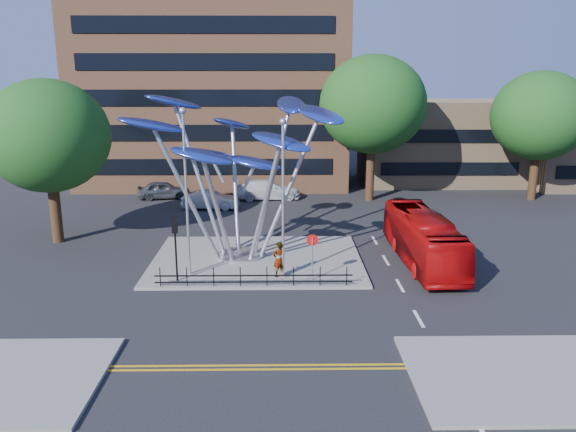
{
  "coord_description": "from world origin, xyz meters",
  "views": [
    {
      "loc": [
        0.36,
        -24.93,
        10.63
      ],
      "look_at": [
        0.77,
        4.0,
        3.2
      ],
      "focal_mm": 35.0,
      "sensor_mm": 36.0,
      "label": 1
    }
  ],
  "objects_px": {
    "tree_right": "(373,105)",
    "street_lamp_left": "(186,178)",
    "red_bus": "(423,238)",
    "tree_left": "(48,136)",
    "pedestrian": "(279,260)",
    "parked_car_mid": "(210,200)",
    "no_entry_sign_island": "(312,249)",
    "tree_far": "(540,116)",
    "street_lamp_right": "(283,185)",
    "parked_car_right": "(268,190)",
    "traffic_light_island": "(175,235)",
    "parked_car_left": "(164,190)",
    "leaf_sculpture": "(237,141)"
  },
  "relations": [
    {
      "from": "tree_far",
      "to": "red_bus",
      "type": "bearing_deg",
      "value": -129.6
    },
    {
      "from": "no_entry_sign_island",
      "to": "pedestrian",
      "type": "xyz_separation_m",
      "value": [
        -1.73,
        0.48,
        -0.71
      ]
    },
    {
      "from": "parked_car_mid",
      "to": "parked_car_right",
      "type": "xyz_separation_m",
      "value": [
        4.5,
        3.63,
        0.09
      ]
    },
    {
      "from": "red_bus",
      "to": "street_lamp_left",
      "type": "bearing_deg",
      "value": -172.11
    },
    {
      "from": "street_lamp_left",
      "to": "parked_car_left",
      "type": "height_order",
      "value": "street_lamp_left"
    },
    {
      "from": "tree_right",
      "to": "tree_left",
      "type": "bearing_deg",
      "value": -151.39
    },
    {
      "from": "leaf_sculpture",
      "to": "red_bus",
      "type": "relative_size",
      "value": 1.25
    },
    {
      "from": "leaf_sculpture",
      "to": "street_lamp_left",
      "type": "relative_size",
      "value": 1.45
    },
    {
      "from": "tree_left",
      "to": "street_lamp_right",
      "type": "bearing_deg",
      "value": -25.77
    },
    {
      "from": "tree_left",
      "to": "parked_car_right",
      "type": "bearing_deg",
      "value": 43.23
    },
    {
      "from": "parked_car_mid",
      "to": "pedestrian",
      "type": "bearing_deg",
      "value": -158.74
    },
    {
      "from": "parked_car_left",
      "to": "street_lamp_left",
      "type": "bearing_deg",
      "value": -174.71
    },
    {
      "from": "tree_far",
      "to": "street_lamp_left",
      "type": "relative_size",
      "value": 1.23
    },
    {
      "from": "leaf_sculpture",
      "to": "pedestrian",
      "type": "bearing_deg",
      "value": -57.56
    },
    {
      "from": "tree_left",
      "to": "no_entry_sign_island",
      "type": "relative_size",
      "value": 4.21
    },
    {
      "from": "tree_right",
      "to": "parked_car_left",
      "type": "height_order",
      "value": "tree_right"
    },
    {
      "from": "tree_far",
      "to": "street_lamp_left",
      "type": "bearing_deg",
      "value": -145.08
    },
    {
      "from": "no_entry_sign_island",
      "to": "traffic_light_island",
      "type": "bearing_deg",
      "value": -179.87
    },
    {
      "from": "street_lamp_left",
      "to": "no_entry_sign_island",
      "type": "xyz_separation_m",
      "value": [
        6.5,
        -0.98,
        -3.54
      ]
    },
    {
      "from": "no_entry_sign_island",
      "to": "red_bus",
      "type": "height_order",
      "value": "red_bus"
    },
    {
      "from": "pedestrian",
      "to": "red_bus",
      "type": "bearing_deg",
      "value": 170.33
    },
    {
      "from": "no_entry_sign_island",
      "to": "tree_far",
      "type": "bearing_deg",
      "value": 44.25
    },
    {
      "from": "street_lamp_left",
      "to": "traffic_light_island",
      "type": "height_order",
      "value": "street_lamp_left"
    },
    {
      "from": "parked_car_right",
      "to": "street_lamp_right",
      "type": "bearing_deg",
      "value": 178.23
    },
    {
      "from": "street_lamp_right",
      "to": "parked_car_mid",
      "type": "distance_m",
      "value": 17.4
    },
    {
      "from": "street_lamp_right",
      "to": "traffic_light_island",
      "type": "height_order",
      "value": "street_lamp_right"
    },
    {
      "from": "tree_right",
      "to": "street_lamp_right",
      "type": "height_order",
      "value": "tree_right"
    },
    {
      "from": "leaf_sculpture",
      "to": "no_entry_sign_island",
      "type": "xyz_separation_m",
      "value": [
        4.07,
        -4.16,
        -5.06
      ]
    },
    {
      "from": "no_entry_sign_island",
      "to": "street_lamp_right",
      "type": "bearing_deg",
      "value": 162.13
    },
    {
      "from": "tree_far",
      "to": "parked_car_mid",
      "type": "relative_size",
      "value": 2.42
    },
    {
      "from": "no_entry_sign_island",
      "to": "parked_car_left",
      "type": "bearing_deg",
      "value": 120.16
    },
    {
      "from": "red_bus",
      "to": "parked_car_right",
      "type": "relative_size",
      "value": 1.8
    },
    {
      "from": "tree_right",
      "to": "red_bus",
      "type": "xyz_separation_m",
      "value": [
        0.5,
        -16.32,
        -6.62
      ]
    },
    {
      "from": "tree_right",
      "to": "street_lamp_left",
      "type": "relative_size",
      "value": 1.38
    },
    {
      "from": "street_lamp_left",
      "to": "pedestrian",
      "type": "height_order",
      "value": "street_lamp_left"
    },
    {
      "from": "street_lamp_left",
      "to": "traffic_light_island",
      "type": "relative_size",
      "value": 2.57
    },
    {
      "from": "street_lamp_left",
      "to": "no_entry_sign_island",
      "type": "distance_m",
      "value": 7.47
    },
    {
      "from": "leaf_sculpture",
      "to": "pedestrian",
      "type": "relative_size",
      "value": 6.68
    },
    {
      "from": "red_bus",
      "to": "tree_far",
      "type": "bearing_deg",
      "value": 48.77
    },
    {
      "from": "tree_right",
      "to": "parked_car_mid",
      "type": "height_order",
      "value": "tree_right"
    },
    {
      "from": "tree_left",
      "to": "no_entry_sign_island",
      "type": "height_order",
      "value": "tree_left"
    },
    {
      "from": "tree_right",
      "to": "parked_car_mid",
      "type": "distance_m",
      "value": 15.44
    },
    {
      "from": "parked_car_mid",
      "to": "parked_car_left",
      "type": "bearing_deg",
      "value": 51.33
    },
    {
      "from": "tree_far",
      "to": "parked_car_left",
      "type": "distance_m",
      "value": 32.37
    },
    {
      "from": "red_bus",
      "to": "tree_left",
      "type": "bearing_deg",
      "value": 167.5
    },
    {
      "from": "tree_left",
      "to": "leaf_sculpture",
      "type": "relative_size",
      "value": 0.81
    },
    {
      "from": "parked_car_right",
      "to": "red_bus",
      "type": "bearing_deg",
      "value": -156.59
    },
    {
      "from": "pedestrian",
      "to": "parked_car_mid",
      "type": "bearing_deg",
      "value": -98.53
    },
    {
      "from": "street_lamp_left",
      "to": "parked_car_left",
      "type": "relative_size",
      "value": 1.95
    },
    {
      "from": "tree_far",
      "to": "red_bus",
      "type": "height_order",
      "value": "tree_far"
    }
  ]
}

